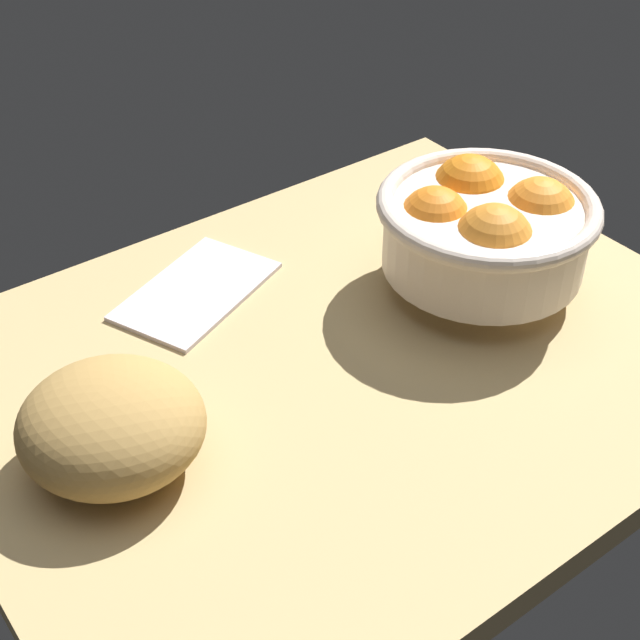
# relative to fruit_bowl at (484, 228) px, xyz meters

# --- Properties ---
(ground_plane) EXTENTS (0.66, 0.52, 0.03)m
(ground_plane) POSITION_rel_fruit_bowl_xyz_m (0.16, 0.00, -0.08)
(ground_plane) COLOR tan
(fruit_bowl) EXTENTS (0.20, 0.20, 0.11)m
(fruit_bowl) POSITION_rel_fruit_bowl_xyz_m (0.00, 0.00, 0.00)
(fruit_bowl) COLOR beige
(fruit_bowl) RESTS_ON ground
(bread_loaf) EXTENTS (0.19, 0.19, 0.08)m
(bread_loaf) POSITION_rel_fruit_bowl_xyz_m (0.38, 0.01, -0.03)
(bread_loaf) COLOR #B18848
(bread_loaf) RESTS_ON ground
(napkin_folded) EXTENTS (0.18, 0.14, 0.01)m
(napkin_folded) POSITION_rel_fruit_bowl_xyz_m (0.22, -0.15, -0.06)
(napkin_folded) COLOR silver
(napkin_folded) RESTS_ON ground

